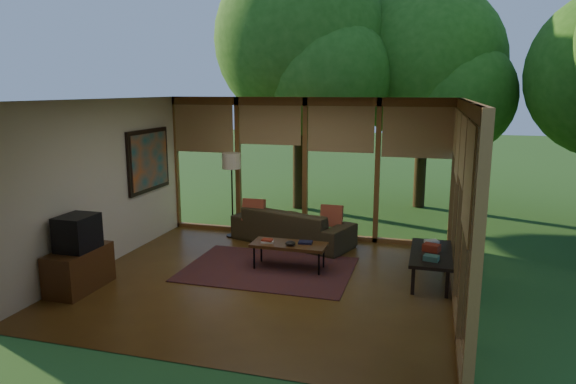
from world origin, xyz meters
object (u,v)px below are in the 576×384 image
(television, at_px, (77,233))
(coffee_table, at_px, (289,245))
(floor_lamp, at_px, (232,166))
(media_cabinet, at_px, (79,269))
(side_console, at_px, (431,255))
(sofa, at_px, (292,226))

(television, height_order, coffee_table, television)
(floor_lamp, xyz_separation_m, coffee_table, (1.56, -1.49, -1.01))
(floor_lamp, bearing_deg, coffee_table, -43.56)
(media_cabinet, bearing_deg, floor_lamp, 70.42)
(coffee_table, bearing_deg, media_cabinet, -148.42)
(media_cabinet, relative_size, side_console, 0.71)
(sofa, relative_size, side_console, 1.63)
(media_cabinet, height_order, side_console, media_cabinet)
(side_console, bearing_deg, coffee_table, -178.37)
(floor_lamp, xyz_separation_m, side_console, (3.76, -1.42, -1.00))
(sofa, relative_size, coffee_table, 1.90)
(coffee_table, bearing_deg, floor_lamp, 136.44)
(television, height_order, side_console, television)
(sofa, relative_size, floor_lamp, 1.38)
(sofa, xyz_separation_m, floor_lamp, (-1.24, 0.10, 1.07))
(sofa, bearing_deg, floor_lamp, 13.48)
(television, relative_size, coffee_table, 0.46)
(media_cabinet, height_order, television, television)
(media_cabinet, relative_size, television, 1.82)
(television, xyz_separation_m, coffee_table, (2.66, 1.65, -0.46))
(media_cabinet, xyz_separation_m, side_console, (4.87, 1.71, 0.11))
(side_console, bearing_deg, television, -160.60)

